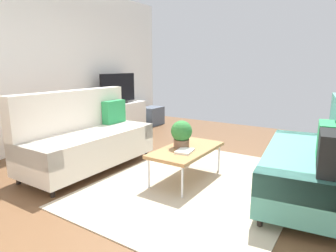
% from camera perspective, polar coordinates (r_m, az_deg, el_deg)
% --- Properties ---
extents(ground_plane, '(7.68, 7.68, 0.00)m').
position_cam_1_polar(ground_plane, '(3.80, 1.93, -10.49)').
color(ground_plane, brown).
extents(wall_far, '(6.40, 0.12, 2.90)m').
position_cam_1_polar(wall_far, '(5.51, -24.20, 10.95)').
color(wall_far, white).
rests_on(wall_far, ground_plane).
extents(area_rug, '(2.90, 2.20, 0.01)m').
position_cam_1_polar(area_rug, '(3.66, 6.04, -11.31)').
color(area_rug, tan).
rests_on(area_rug, ground_plane).
extents(couch_beige, '(1.91, 0.86, 1.10)m').
position_cam_1_polar(couch_beige, '(4.24, -15.92, -2.26)').
color(couch_beige, beige).
rests_on(couch_beige, ground_plane).
extents(couch_green, '(1.99, 1.06, 1.10)m').
position_cam_1_polar(couch_green, '(3.51, 27.09, -6.02)').
color(couch_green, teal).
rests_on(couch_green, ground_plane).
extents(coffee_table, '(1.10, 0.56, 0.42)m').
position_cam_1_polar(coffee_table, '(3.66, 3.74, -4.84)').
color(coffee_table, '#9E7042').
rests_on(coffee_table, ground_plane).
extents(tv_console, '(1.40, 0.44, 0.64)m').
position_cam_1_polar(tv_console, '(6.35, -9.80, 1.55)').
color(tv_console, silver).
rests_on(tv_console, ground_plane).
extents(tv, '(1.00, 0.20, 0.64)m').
position_cam_1_polar(tv, '(6.25, -9.87, 7.23)').
color(tv, black).
rests_on(tv, tv_console).
extents(storage_trunk, '(0.52, 0.40, 0.44)m').
position_cam_1_polar(storage_trunk, '(7.13, -3.16, 2.03)').
color(storage_trunk, '#4C5666').
rests_on(storage_trunk, ground_plane).
extents(potted_plant, '(0.27, 0.27, 0.35)m').
position_cam_1_polar(potted_plant, '(3.64, 2.70, -1.44)').
color(potted_plant, brown).
rests_on(potted_plant, coffee_table).
extents(table_book_0, '(0.27, 0.22, 0.03)m').
position_cam_1_polar(table_book_0, '(3.49, 3.35, -4.97)').
color(table_book_0, silver).
rests_on(table_book_0, coffee_table).
extents(vase_0, '(0.09, 0.09, 0.16)m').
position_cam_1_polar(vase_0, '(5.92, -14.13, 4.51)').
color(vase_0, silver).
rests_on(vase_0, tv_console).
extents(vase_1, '(0.08, 0.08, 0.17)m').
position_cam_1_polar(vase_1, '(6.02, -13.08, 4.73)').
color(vase_1, '#4C72B2').
rests_on(vase_1, tv_console).
extents(bottle_0, '(0.06, 0.06, 0.22)m').
position_cam_1_polar(bottle_0, '(6.05, -11.51, 5.09)').
color(bottle_0, purple).
rests_on(bottle_0, tv_console).
extents(bottle_1, '(0.06, 0.06, 0.17)m').
position_cam_1_polar(bottle_1, '(6.13, -10.78, 5.00)').
color(bottle_1, silver).
rests_on(bottle_1, tv_console).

